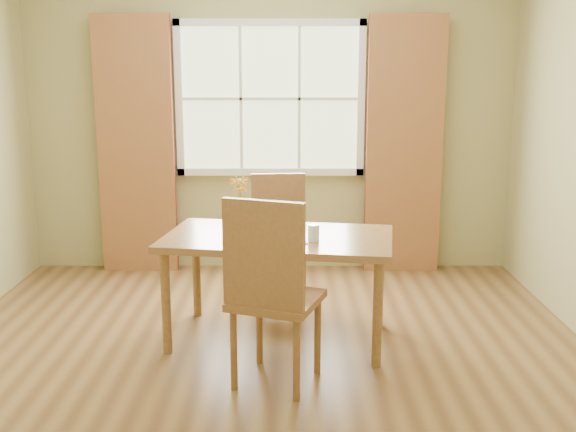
{
  "coord_description": "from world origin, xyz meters",
  "views": [
    {
      "loc": [
        0.16,
        -3.98,
        1.76
      ],
      "look_at": [
        0.15,
        0.17,
        0.84
      ],
      "focal_mm": 42.0,
      "sensor_mm": 36.0,
      "label": 1
    }
  ],
  "objects_px": {
    "croissant_sandwich": "(261,226)",
    "flower_vase": "(239,198)",
    "dining_table": "(278,246)",
    "chair_near": "(270,286)",
    "water_glass": "(314,233)",
    "chair_far": "(279,234)"
  },
  "relations": [
    {
      "from": "chair_far",
      "to": "flower_vase",
      "type": "xyz_separation_m",
      "value": [
        -0.26,
        -0.48,
        0.37
      ]
    },
    {
      "from": "dining_table",
      "to": "flower_vase",
      "type": "relative_size",
      "value": 4.57
    },
    {
      "from": "chair_near",
      "to": "chair_far",
      "type": "xyz_separation_m",
      "value": [
        0.03,
        1.41,
        -0.06
      ]
    },
    {
      "from": "croissant_sandwich",
      "to": "flower_vase",
      "type": "height_order",
      "value": "flower_vase"
    },
    {
      "from": "chair_near",
      "to": "croissant_sandwich",
      "type": "bearing_deg",
      "value": 117.14
    },
    {
      "from": "flower_vase",
      "to": "dining_table",
      "type": "bearing_deg",
      "value": -40.41
    },
    {
      "from": "chair_far",
      "to": "croissant_sandwich",
      "type": "xyz_separation_m",
      "value": [
        -0.1,
        -0.8,
        0.25
      ]
    },
    {
      "from": "dining_table",
      "to": "flower_vase",
      "type": "height_order",
      "value": "flower_vase"
    },
    {
      "from": "water_glass",
      "to": "flower_vase",
      "type": "distance_m",
      "value": 0.63
    },
    {
      "from": "dining_table",
      "to": "chair_near",
      "type": "bearing_deg",
      "value": -83.99
    },
    {
      "from": "water_glass",
      "to": "dining_table",
      "type": "bearing_deg",
      "value": 145.95
    },
    {
      "from": "flower_vase",
      "to": "chair_far",
      "type": "bearing_deg",
      "value": 61.75
    },
    {
      "from": "croissant_sandwich",
      "to": "water_glass",
      "type": "relative_size",
      "value": 2.07
    },
    {
      "from": "chair_near",
      "to": "water_glass",
      "type": "bearing_deg",
      "value": 85.79
    },
    {
      "from": "croissant_sandwich",
      "to": "flower_vase",
      "type": "xyz_separation_m",
      "value": [
        -0.16,
        0.32,
        0.12
      ]
    },
    {
      "from": "dining_table",
      "to": "croissant_sandwich",
      "type": "relative_size",
      "value": 7.1
    },
    {
      "from": "chair_far",
      "to": "croissant_sandwich",
      "type": "relative_size",
      "value": 4.48
    },
    {
      "from": "chair_near",
      "to": "flower_vase",
      "type": "distance_m",
      "value": 1.01
    },
    {
      "from": "croissant_sandwich",
      "to": "water_glass",
      "type": "xyz_separation_m",
      "value": [
        0.33,
        -0.05,
        -0.04
      ]
    },
    {
      "from": "chair_near",
      "to": "croissant_sandwich",
      "type": "xyz_separation_m",
      "value": [
        -0.07,
        0.61,
        0.19
      ]
    },
    {
      "from": "dining_table",
      "to": "water_glass",
      "type": "relative_size",
      "value": 14.71
    },
    {
      "from": "chair_far",
      "to": "flower_vase",
      "type": "relative_size",
      "value": 2.89
    }
  ]
}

